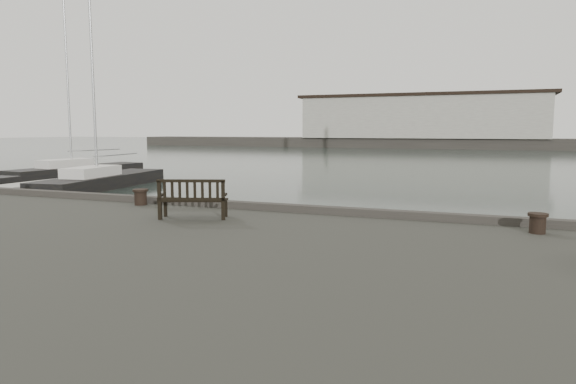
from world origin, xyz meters
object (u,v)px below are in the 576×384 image
(bollard_left, at_px, (141,197))
(yacht_b, at_px, (78,173))
(bench, at_px, (193,206))
(bollard_right, at_px, (538,223))
(yacht_c, at_px, (103,184))

(bollard_left, distance_m, yacht_b, 28.74)
(bench, distance_m, yacht_b, 31.50)
(bollard_right, xyz_separation_m, yacht_b, (-30.82, 19.91, -1.52))
(bench, distance_m, bollard_left, 2.85)
(bench, bearing_deg, bollard_right, -11.88)
(yacht_b, distance_m, yacht_c, 9.24)
(bench, distance_m, yacht_c, 22.32)
(bollard_right, bearing_deg, yacht_c, 148.70)
(yacht_b, xyz_separation_m, yacht_c, (7.32, -5.63, -0.00))
(bench, xyz_separation_m, bollard_right, (7.34, 1.03, -0.09))
(bench, relative_size, bollard_right, 4.08)
(bollard_left, height_order, yacht_b, yacht_b)
(yacht_c, bearing_deg, bollard_right, -38.47)
(bench, xyz_separation_m, yacht_c, (-16.16, 15.31, -1.60))
(bollard_right, distance_m, yacht_c, 27.54)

